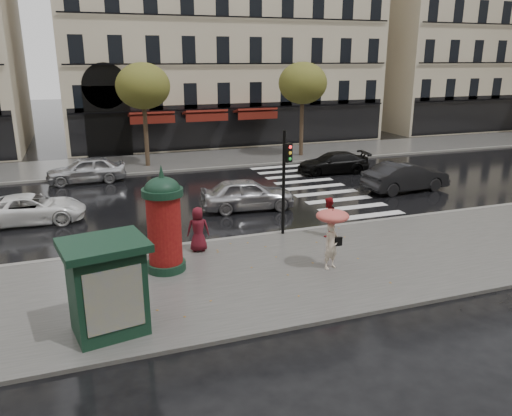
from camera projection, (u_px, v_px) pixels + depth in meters
name	position (u px, v px, depth m)	size (l,w,h in m)	color
ground	(280.00, 267.00, 17.17)	(160.00, 160.00, 0.00)	black
near_sidewalk	(286.00, 271.00, 16.70)	(90.00, 7.00, 0.12)	#474744
far_sidewalk	(175.00, 161.00, 34.28)	(90.00, 6.00, 0.12)	#474744
near_kerb	(252.00, 237.00, 19.86)	(90.00, 0.25, 0.14)	slate
far_kerb	(184.00, 170.00, 31.58)	(90.00, 0.25, 0.14)	slate
zebra_crossing	(314.00, 187.00, 27.76)	(3.60, 11.75, 0.01)	silver
bldg_far_corner	(214.00, 4.00, 42.88)	(26.00, 14.00, 22.90)	#B7A88C
bldg_far_right	(474.00, 13.00, 51.89)	(24.00, 14.00, 22.90)	#B7A88C
tree_far_left	(143.00, 86.00, 31.26)	(3.40, 3.40, 6.64)	#38281C
tree_far_right	(303.00, 84.00, 34.80)	(3.40, 3.40, 6.64)	#38281C
woman_umbrella	(332.00, 229.00, 16.38)	(1.09, 1.09, 2.10)	beige
woman_red	(328.00, 217.00, 19.58)	(0.76, 0.60, 1.57)	#A4141B
man_burgundy	(198.00, 229.00, 18.05)	(0.81, 0.52, 1.65)	#54101B
morris_column	(164.00, 221.00, 16.17)	(1.33, 1.33, 3.57)	black
traffic_light	(285.00, 173.00, 19.28)	(0.31, 0.41, 4.15)	black
newsstand	(107.00, 286.00, 12.56)	(2.32, 2.07, 2.47)	black
car_silver	(247.00, 194.00, 23.46)	(1.78, 4.42, 1.51)	#B3B3B8
car_darkgrey	(406.00, 177.00, 26.73)	(1.66, 4.77, 1.57)	black
car_white	(31.00, 209.00, 21.59)	(2.08, 4.51, 1.25)	white
car_black	(333.00, 163.00, 30.96)	(1.81, 4.45, 1.29)	black
car_far_silver	(86.00, 170.00, 28.58)	(1.76, 4.38, 1.49)	#B8B9BD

